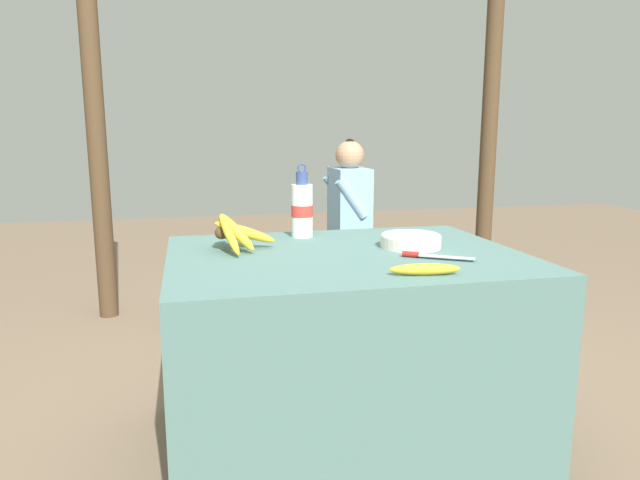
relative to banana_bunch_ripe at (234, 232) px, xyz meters
name	(u,v)px	position (x,y,z in m)	size (l,w,h in m)	color
ground_plane	(344,446)	(0.37, -0.14, -0.80)	(12.00, 12.00, 0.00)	#75604C
market_counter	(345,353)	(0.37, -0.14, -0.43)	(1.21, 0.93, 0.73)	#4C706B
banana_bunch_ripe	(234,232)	(0.00, 0.00, 0.00)	(0.22, 0.32, 0.14)	#4C381E
serving_bowl	(411,240)	(0.63, -0.10, -0.04)	(0.22, 0.22, 0.05)	silver
water_bottle	(302,209)	(0.28, 0.20, 0.05)	(0.09, 0.09, 0.29)	white
loose_banana_front	(425,269)	(0.51, -0.49, -0.05)	(0.21, 0.07, 0.04)	gold
knife	(428,256)	(0.61, -0.28, -0.06)	(0.21, 0.15, 0.02)	#BCBCC1
wooden_bench	(319,261)	(0.62, 1.35, -0.44)	(1.49, 0.32, 0.43)	#4C3823
seated_vendor	(342,217)	(0.76, 1.32, -0.17)	(0.40, 0.39, 1.11)	#473828
banana_bunch_green	(258,242)	(0.24, 1.36, -0.31)	(0.18, 0.31, 0.12)	#4C381E
support_post_near	(96,129)	(-0.67, 1.67, 0.36)	(0.11, 0.11, 2.33)	#4C3823
support_post_far	(489,129)	(1.91, 1.67, 0.36)	(0.11, 0.11, 2.33)	#4C3823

